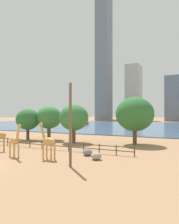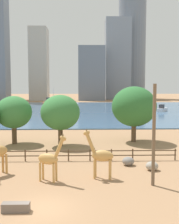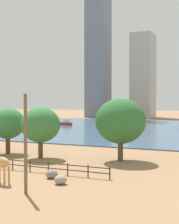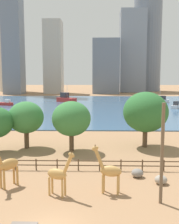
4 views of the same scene
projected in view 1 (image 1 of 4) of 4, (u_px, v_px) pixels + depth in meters
ground_plane at (145, 126)px, 93.48m from camera, size 400.00×400.00×0.00m
harbor_water at (143, 126)px, 90.78m from camera, size 180.00×86.00×0.20m
giraffe_tall at (48, 141)px, 25.26m from camera, size 2.81×1.13×4.43m
giraffe_young at (15, 141)px, 26.56m from camera, size 2.71×1.45×4.22m
utility_pole at (70, 125)px, 21.71m from camera, size 0.28×0.28×8.37m
boulder_near_fence at (87, 152)px, 27.47m from camera, size 1.23×1.18×0.88m
boulder_by_pole at (96, 156)px, 24.98m from camera, size 1.22×1.15×0.86m
enclosure_fence at (48, 144)px, 32.42m from camera, size 26.12×0.14×1.30m
tree_left_large at (28, 119)px, 43.66m from camera, size 4.68×4.68×6.24m
tree_center_broad at (135, 114)px, 37.42m from camera, size 6.53×6.53×8.15m
tree_right_tall at (49, 118)px, 44.04m from camera, size 5.08×5.08×6.80m
tree_left_small at (74, 118)px, 39.78m from camera, size 5.35×5.35×7.00m
boat_sailboat at (84, 123)px, 103.00m from camera, size 5.03×3.01×2.08m
boat_barge at (131, 121)px, 105.67m from camera, size 8.20×7.61×7.42m
skyline_tower_needle at (177, 99)px, 148.77m from camera, size 15.07×15.10×30.63m
skyline_block_central at (134, 93)px, 161.92m from camera, size 10.09×12.96×41.05m
skyline_tower_glass at (104, 58)px, 163.98m from camera, size 9.84×11.43×93.34m
skyline_block_left at (104, 74)px, 190.43m from camera, size 13.91×13.91×78.98m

